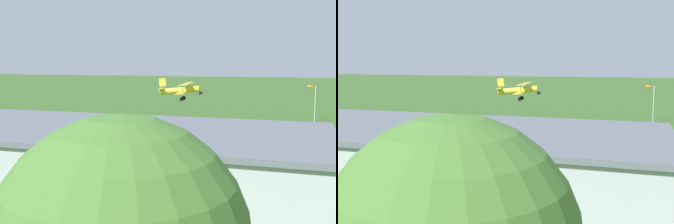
{
  "view_description": "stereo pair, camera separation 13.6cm",
  "coord_description": "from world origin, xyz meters",
  "views": [
    {
      "loc": [
        -15.89,
        65.74,
        10.69
      ],
      "look_at": [
        -0.8,
        14.9,
        3.94
      ],
      "focal_mm": 43.58,
      "sensor_mm": 36.0,
      "label": 1
    },
    {
      "loc": [
        -16.02,
        65.7,
        10.69
      ],
      "look_at": [
        -0.8,
        14.9,
        3.94
      ],
      "focal_mm": 43.58,
      "sensor_mm": 36.0,
      "label": 2
    }
  ],
  "objects": [
    {
      "name": "person_at_fence_line",
      "position": [
        10.74,
        24.71,
        0.78
      ],
      "size": [
        0.52,
        0.52,
        1.58
      ],
      "color": "navy",
      "rests_on": "ground_plane"
    },
    {
      "name": "biplane",
      "position": [
        0.58,
        2.61,
        6.02
      ],
      "size": [
        7.38,
        9.13,
        3.59
      ],
      "color": "yellow"
    },
    {
      "name": "hangar",
      "position": [
        -3.36,
        38.91,
        2.95
      ],
      "size": [
        31.75,
        13.99,
        5.89
      ],
      "color": "silver",
      "rests_on": "ground_plane"
    },
    {
      "name": "person_by_parked_cars",
      "position": [
        -20.19,
        21.38,
        0.8
      ],
      "size": [
        0.54,
        0.54,
        1.6
      ],
      "color": "orange",
      "rests_on": "ground_plane"
    },
    {
      "name": "car_silver",
      "position": [
        14.41,
        25.82,
        0.87
      ],
      "size": [
        2.19,
        4.09,
        1.71
      ],
      "color": "#B7B7BC",
      "rests_on": "ground_plane"
    },
    {
      "name": "windsock",
      "position": [
        -19.65,
        -6.53,
        5.76
      ],
      "size": [
        1.39,
        1.4,
        6.57
      ],
      "color": "silver",
      "rests_on": "ground_plane"
    },
    {
      "name": "ground_plane",
      "position": [
        0.0,
        0.0,
        0.0
      ],
      "size": [
        400.0,
        400.0,
        0.0
      ],
      "primitive_type": "plane",
      "color": "#3D6628"
    },
    {
      "name": "person_beside_truck",
      "position": [
        -16.46,
        25.03,
        0.87
      ],
      "size": [
        0.54,
        0.54,
        1.74
      ],
      "color": "orange",
      "rests_on": "ground_plane"
    }
  ]
}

